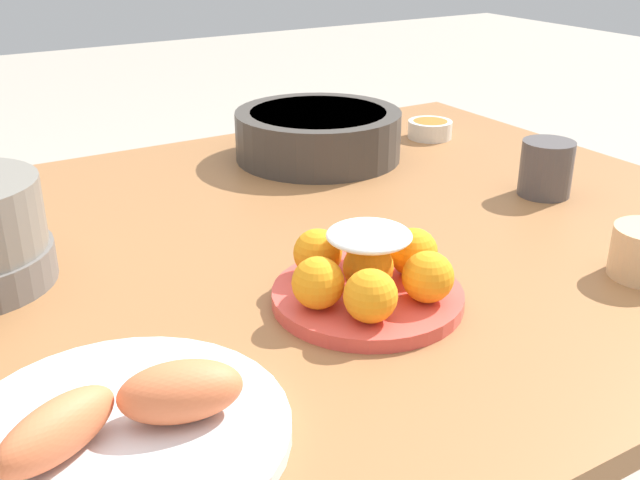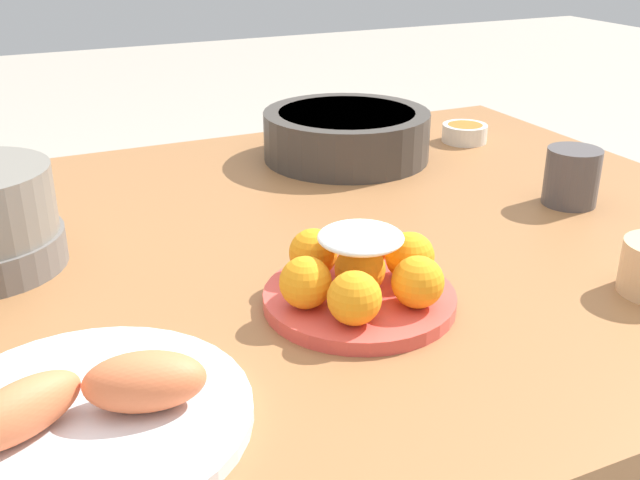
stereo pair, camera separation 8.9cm
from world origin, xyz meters
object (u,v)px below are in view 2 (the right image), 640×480
serving_bowl (346,133)px  cup_far (572,177)px  dining_table (288,297)px  sauce_bowl (465,132)px  cake_plate (360,276)px  seafood_platter (89,411)px

serving_bowl → cup_far: bearing=-59.5°
dining_table → sauce_bowl: (0.48, 0.29, 0.10)m
dining_table → cake_plate: size_ratio=6.41×
cake_plate → cup_far: (0.42, 0.14, 0.01)m
serving_bowl → cup_far: 0.39m
serving_bowl → sauce_bowl: size_ratio=3.43×
cake_plate → cup_far: bearing=18.7°
dining_table → serving_bowl: size_ratio=4.74×
serving_bowl → cup_far: size_ratio=3.42×
cake_plate → seafood_platter: (-0.30, -0.09, -0.02)m
cake_plate → seafood_platter: size_ratio=0.76×
dining_table → sauce_bowl: 0.57m
dining_table → cake_plate: bearing=-88.2°
dining_table → cake_plate: cake_plate is taller
sauce_bowl → cup_far: (-0.05, -0.33, 0.02)m
cake_plate → sauce_bowl: size_ratio=2.54×
dining_table → seafood_platter: size_ratio=4.86×
serving_bowl → seafood_platter: (-0.53, -0.58, -0.03)m
sauce_bowl → cup_far: size_ratio=1.00×
dining_table → seafood_platter: 0.43m
sauce_bowl → seafood_platter: (-0.78, -0.57, -0.00)m
serving_bowl → cake_plate: bearing=-115.2°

